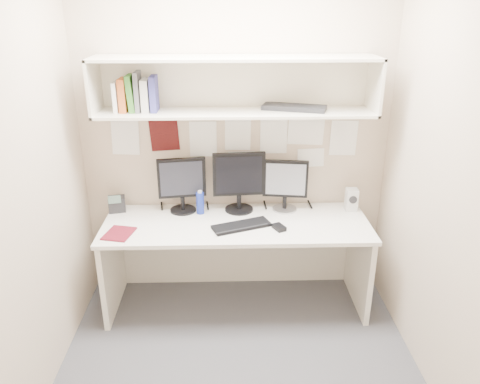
{
  "coord_description": "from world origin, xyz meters",
  "views": [
    {
      "loc": [
        -0.06,
        -2.53,
        2.27
      ],
      "look_at": [
        0.02,
        0.35,
        1.09
      ],
      "focal_mm": 35.0,
      "sensor_mm": 36.0,
      "label": 1
    }
  ],
  "objects_px": {
    "keyboard": "(241,226)",
    "desk_phone": "(117,204)",
    "monitor_center": "(239,179)",
    "maroon_notebook": "(119,234)",
    "speaker": "(351,200)",
    "monitor_left": "(182,182)",
    "monitor_right": "(285,183)",
    "desk": "(237,263)"
  },
  "relations": [
    {
      "from": "keyboard",
      "to": "desk_phone",
      "type": "xyz_separation_m",
      "value": [
        -0.98,
        0.32,
        0.05
      ]
    },
    {
      "from": "monitor_center",
      "to": "keyboard",
      "type": "xyz_separation_m",
      "value": [
        0.01,
        -0.31,
        -0.25
      ]
    },
    {
      "from": "monitor_center",
      "to": "maroon_notebook",
      "type": "height_order",
      "value": "monitor_center"
    },
    {
      "from": "speaker",
      "to": "maroon_notebook",
      "type": "height_order",
      "value": "speaker"
    },
    {
      "from": "desk_phone",
      "to": "monitor_center",
      "type": "bearing_deg",
      "value": -12.53
    },
    {
      "from": "monitor_left",
      "to": "monitor_right",
      "type": "xyz_separation_m",
      "value": [
        0.81,
        0.0,
        -0.01
      ]
    },
    {
      "from": "monitor_center",
      "to": "speaker",
      "type": "bearing_deg",
      "value": -6.39
    },
    {
      "from": "desk",
      "to": "maroon_notebook",
      "type": "relative_size",
      "value": 8.96
    },
    {
      "from": "desk",
      "to": "keyboard",
      "type": "bearing_deg",
      "value": -69.11
    },
    {
      "from": "maroon_notebook",
      "to": "desk",
      "type": "bearing_deg",
      "value": 25.28
    },
    {
      "from": "keyboard",
      "to": "monitor_right",
      "type": "bearing_deg",
      "value": 20.24
    },
    {
      "from": "monitor_center",
      "to": "speaker",
      "type": "distance_m",
      "value": 0.91
    },
    {
      "from": "desk",
      "to": "monitor_right",
      "type": "height_order",
      "value": "monitor_right"
    },
    {
      "from": "desk",
      "to": "monitor_left",
      "type": "distance_m",
      "value": 0.77
    },
    {
      "from": "monitor_left",
      "to": "monitor_right",
      "type": "relative_size",
      "value": 1.06
    },
    {
      "from": "desk_phone",
      "to": "speaker",
      "type": "bearing_deg",
      "value": -13.3
    },
    {
      "from": "monitor_center",
      "to": "speaker",
      "type": "height_order",
      "value": "monitor_center"
    },
    {
      "from": "desk",
      "to": "desk_phone",
      "type": "xyz_separation_m",
      "value": [
        -0.94,
        0.22,
        0.42
      ]
    },
    {
      "from": "monitor_center",
      "to": "maroon_notebook",
      "type": "relative_size",
      "value": 2.12
    },
    {
      "from": "desk",
      "to": "speaker",
      "type": "bearing_deg",
      "value": 11.72
    },
    {
      "from": "monitor_center",
      "to": "keyboard",
      "type": "distance_m",
      "value": 0.4
    },
    {
      "from": "monitor_right",
      "to": "keyboard",
      "type": "xyz_separation_m",
      "value": [
        -0.35,
        -0.31,
        -0.22
      ]
    },
    {
      "from": "monitor_right",
      "to": "keyboard",
      "type": "relative_size",
      "value": 0.95
    },
    {
      "from": "desk",
      "to": "maroon_notebook",
      "type": "height_order",
      "value": "maroon_notebook"
    },
    {
      "from": "monitor_left",
      "to": "keyboard",
      "type": "distance_m",
      "value": 0.6
    },
    {
      "from": "monitor_left",
      "to": "maroon_notebook",
      "type": "distance_m",
      "value": 0.63
    },
    {
      "from": "maroon_notebook",
      "to": "desk_phone",
      "type": "xyz_separation_m",
      "value": [
        -0.1,
        0.41,
        0.05
      ]
    },
    {
      "from": "monitor_left",
      "to": "maroon_notebook",
      "type": "relative_size",
      "value": 1.94
    },
    {
      "from": "monitor_left",
      "to": "speaker",
      "type": "height_order",
      "value": "monitor_left"
    },
    {
      "from": "monitor_center",
      "to": "monitor_right",
      "type": "distance_m",
      "value": 0.36
    },
    {
      "from": "keyboard",
      "to": "desk",
      "type": "bearing_deg",
      "value": 89.69
    },
    {
      "from": "monitor_center",
      "to": "keyboard",
      "type": "bearing_deg",
      "value": -92.71
    },
    {
      "from": "desk",
      "to": "desk_phone",
      "type": "distance_m",
      "value": 1.06
    },
    {
      "from": "speaker",
      "to": "maroon_notebook",
      "type": "distance_m",
      "value": 1.8
    },
    {
      "from": "desk",
      "to": "maroon_notebook",
      "type": "bearing_deg",
      "value": -167.82
    },
    {
      "from": "monitor_center",
      "to": "keyboard",
      "type": "height_order",
      "value": "monitor_center"
    },
    {
      "from": "monitor_left",
      "to": "desk_phone",
      "type": "bearing_deg",
      "value": 170.77
    },
    {
      "from": "desk",
      "to": "speaker",
      "type": "xyz_separation_m",
      "value": [
        0.91,
        0.19,
        0.45
      ]
    },
    {
      "from": "monitor_right",
      "to": "maroon_notebook",
      "type": "bearing_deg",
      "value": -153.84
    },
    {
      "from": "desk_phone",
      "to": "monitor_right",
      "type": "bearing_deg",
      "value": -12.44
    },
    {
      "from": "desk",
      "to": "monitor_right",
      "type": "distance_m",
      "value": 0.74
    },
    {
      "from": "desk",
      "to": "monitor_center",
      "type": "relative_size",
      "value": 4.22
    }
  ]
}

